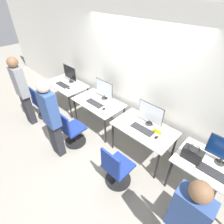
{
  "coord_description": "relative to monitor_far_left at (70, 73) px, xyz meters",
  "views": [
    {
      "loc": [
        1.97,
        -1.89,
        2.96
      ],
      "look_at": [
        0.0,
        0.14,
        0.88
      ],
      "focal_mm": 28.0,
      "sensor_mm": 36.0,
      "label": 1
    }
  ],
  "objects": [
    {
      "name": "desk_right",
      "position": [
        2.64,
        -0.16,
        -0.33
      ],
      "size": [
        1.19,
        0.72,
        0.73
      ],
      "color": "silver",
      "rests_on": "ground_plane"
    },
    {
      "name": "placard_right",
      "position": [
        2.9,
        -0.13,
        -0.22
      ],
      "size": [
        0.16,
        0.03,
        0.08
      ],
      "color": "yellow",
      "rests_on": "desk_right"
    },
    {
      "name": "office_chair_far_right",
      "position": [
        3.92,
        -0.9,
        -0.63
      ],
      "size": [
        0.48,
        0.48,
        0.89
      ],
      "color": "black",
      "rests_on": "ground_plane"
    },
    {
      "name": "person_far_right",
      "position": [
        3.94,
        -1.27,
        -0.13
      ],
      "size": [
        0.36,
        0.21,
        1.58
      ],
      "color": "#232328",
      "rests_on": "ground_plane"
    },
    {
      "name": "keyboard_right",
      "position": [
        2.64,
        -0.24,
        -0.25
      ],
      "size": [
        0.46,
        0.16,
        0.02
      ],
      "color": "#262628",
      "rests_on": "desk_right"
    },
    {
      "name": "office_chair_right",
      "position": [
        2.72,
        -1.03,
        -0.63
      ],
      "size": [
        0.48,
        0.48,
        0.89
      ],
      "color": "black",
      "rests_on": "ground_plane"
    },
    {
      "name": "mouse_right",
      "position": [
        2.95,
        -0.24,
        -0.24
      ],
      "size": [
        0.06,
        0.09,
        0.03
      ],
      "color": "black",
      "rests_on": "desk_right"
    },
    {
      "name": "keyboard_far_right",
      "position": [
        3.95,
        -0.29,
        -0.25
      ],
      "size": [
        0.46,
        0.16,
        0.02
      ],
      "color": "#262628",
      "rests_on": "desk_far_right"
    },
    {
      "name": "monitor_right",
      "position": [
        2.64,
        -0.01,
        0.0
      ],
      "size": [
        0.53,
        0.15,
        0.46
      ],
      "color": "#2D2D2D",
      "rests_on": "desk_right"
    },
    {
      "name": "desk_far_left",
      "position": [
        -0.0,
        -0.16,
        -0.33
      ],
      "size": [
        1.19,
        0.72,
        0.73
      ],
      "color": "silver",
      "rests_on": "ground_plane"
    },
    {
      "name": "keyboard_left",
      "position": [
        1.32,
        -0.27,
        -0.25
      ],
      "size": [
        0.46,
        0.16,
        0.02
      ],
      "color": "#262628",
      "rests_on": "desk_left"
    },
    {
      "name": "monitor_far_left",
      "position": [
        0.0,
        0.0,
        0.0
      ],
      "size": [
        0.53,
        0.15,
        0.46
      ],
      "color": "#2D2D2D",
      "rests_on": "desk_far_left"
    },
    {
      "name": "wall_back",
      "position": [
        1.98,
        0.32,
        0.41
      ],
      "size": [
        12.0,
        0.05,
        2.8
      ],
      "color": "silver",
      "rests_on": "ground_plane"
    },
    {
      "name": "handbag",
      "position": [
        3.6,
        -0.27,
        -0.14
      ],
      "size": [
        0.3,
        0.18,
        0.25
      ],
      "color": "black",
      "rests_on": "desk_far_right"
    },
    {
      "name": "mouse_left",
      "position": [
        1.64,
        -0.28,
        -0.24
      ],
      "size": [
        0.06,
        0.09,
        0.03
      ],
      "color": "black",
      "rests_on": "desk_left"
    },
    {
      "name": "keyboard_far_left",
      "position": [
        -0.0,
        -0.28,
        -0.25
      ],
      "size": [
        0.46,
        0.16,
        0.02
      ],
      "color": "#262628",
      "rests_on": "desk_far_left"
    },
    {
      "name": "monitor_left",
      "position": [
        1.32,
        0.04,
        0.0
      ],
      "size": [
        0.53,
        0.15,
        0.46
      ],
      "color": "#2D2D2D",
      "rests_on": "desk_left"
    },
    {
      "name": "desk_far_right",
      "position": [
        3.95,
        -0.16,
        -0.33
      ],
      "size": [
        1.19,
        0.72,
        0.73
      ],
      "color": "silver",
      "rests_on": "ground_plane"
    },
    {
      "name": "office_chair_left",
      "position": [
        1.35,
        -1.0,
        -0.63
      ],
      "size": [
        0.48,
        0.48,
        0.89
      ],
      "color": "black",
      "rests_on": "ground_plane"
    },
    {
      "name": "desk_left",
      "position": [
        1.32,
        -0.16,
        -0.33
      ],
      "size": [
        1.19,
        0.72,
        0.73
      ],
      "color": "silver",
      "rests_on": "ground_plane"
    },
    {
      "name": "mouse_far_left",
      "position": [
        0.3,
        -0.29,
        -0.24
      ],
      "size": [
        0.06,
        0.09,
        0.03
      ],
      "color": "black",
      "rests_on": "desk_far_left"
    },
    {
      "name": "office_chair_far_left",
      "position": [
        -0.08,
        -0.93,
        -0.63
      ],
      "size": [
        0.48,
        0.48,
        0.89
      ],
      "color": "black",
      "rests_on": "ground_plane"
    },
    {
      "name": "person_far_left",
      "position": [
        -0.09,
        -1.29,
        -0.03
      ],
      "size": [
        0.36,
        0.23,
        1.74
      ],
      "color": "#232328",
      "rests_on": "ground_plane"
    },
    {
      "name": "person_left",
      "position": [
        1.35,
        -1.36,
        -0.04
      ],
      "size": [
        0.36,
        0.23,
        1.72
      ],
      "color": "#232328",
      "rests_on": "ground_plane"
    },
    {
      "name": "ground_plane",
      "position": [
        1.98,
        -0.52,
        -0.99
      ],
      "size": [
        20.0,
        20.0,
        0.0
      ],
      "primitive_type": "plane",
      "color": "gray"
    }
  ]
}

